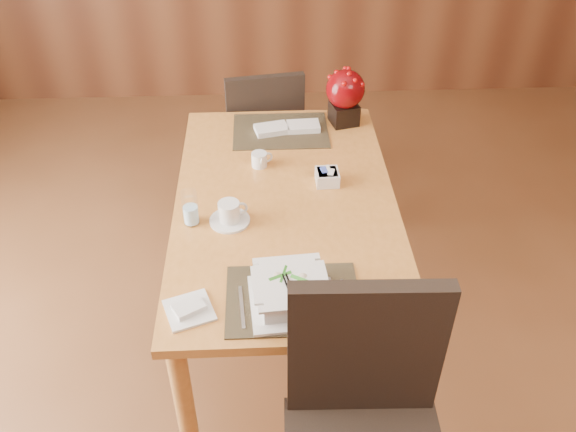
{
  "coord_description": "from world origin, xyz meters",
  "views": [
    {
      "loc": [
        -0.08,
        -1.37,
        2.25
      ],
      "look_at": [
        -0.0,
        0.35,
        0.87
      ],
      "focal_mm": 38.0,
      "sensor_mm": 36.0,
      "label": 1
    }
  ],
  "objects_px": {
    "dining_table": "(286,219)",
    "near_chair": "(366,425)",
    "far_chair": "(263,134)",
    "coffee_cup": "(229,214)",
    "berry_decor": "(345,94)",
    "water_glass": "(190,208)",
    "soup_setting": "(290,293)",
    "creamer_jug": "(259,160)",
    "sugar_caddy": "(327,177)",
    "bread_plate": "(189,310)"
  },
  "relations": [
    {
      "from": "coffee_cup",
      "to": "berry_decor",
      "type": "height_order",
      "value": "berry_decor"
    },
    {
      "from": "coffee_cup",
      "to": "creamer_jug",
      "type": "relative_size",
      "value": 1.79
    },
    {
      "from": "water_glass",
      "to": "creamer_jug",
      "type": "xyz_separation_m",
      "value": [
        0.27,
        0.39,
        -0.04
      ]
    },
    {
      "from": "bread_plate",
      "to": "coffee_cup",
      "type": "bearing_deg",
      "value": 75.46
    },
    {
      "from": "sugar_caddy",
      "to": "dining_table",
      "type": "bearing_deg",
      "value": -146.62
    },
    {
      "from": "berry_decor",
      "to": "sugar_caddy",
      "type": "bearing_deg",
      "value": -104.44
    },
    {
      "from": "coffee_cup",
      "to": "creamer_jug",
      "type": "height_order",
      "value": "coffee_cup"
    },
    {
      "from": "soup_setting",
      "to": "near_chair",
      "type": "xyz_separation_m",
      "value": [
        0.21,
        -0.36,
        -0.21
      ]
    },
    {
      "from": "creamer_jug",
      "to": "far_chair",
      "type": "height_order",
      "value": "far_chair"
    },
    {
      "from": "soup_setting",
      "to": "near_chair",
      "type": "bearing_deg",
      "value": -64.44
    },
    {
      "from": "sugar_caddy",
      "to": "far_chair",
      "type": "distance_m",
      "value": 0.89
    },
    {
      "from": "berry_decor",
      "to": "coffee_cup",
      "type": "bearing_deg",
      "value": -125.64
    },
    {
      "from": "coffee_cup",
      "to": "berry_decor",
      "type": "distance_m",
      "value": 0.92
    },
    {
      "from": "water_glass",
      "to": "creamer_jug",
      "type": "relative_size",
      "value": 1.65
    },
    {
      "from": "dining_table",
      "to": "far_chair",
      "type": "xyz_separation_m",
      "value": [
        -0.08,
        0.93,
        -0.14
      ]
    },
    {
      "from": "water_glass",
      "to": "soup_setting",
      "type": "bearing_deg",
      "value": -51.12
    },
    {
      "from": "water_glass",
      "to": "near_chair",
      "type": "distance_m",
      "value": 1.02
    },
    {
      "from": "soup_setting",
      "to": "creamer_jug",
      "type": "distance_m",
      "value": 0.84
    },
    {
      "from": "soup_setting",
      "to": "berry_decor",
      "type": "height_order",
      "value": "berry_decor"
    },
    {
      "from": "soup_setting",
      "to": "far_chair",
      "type": "distance_m",
      "value": 1.53
    },
    {
      "from": "bread_plate",
      "to": "sugar_caddy",
      "type": "bearing_deg",
      "value": 53.43
    },
    {
      "from": "near_chair",
      "to": "water_glass",
      "type": "bearing_deg",
      "value": 126.88
    },
    {
      "from": "dining_table",
      "to": "creamer_jug",
      "type": "relative_size",
      "value": 16.97
    },
    {
      "from": "water_glass",
      "to": "near_chair",
      "type": "height_order",
      "value": "near_chair"
    },
    {
      "from": "sugar_caddy",
      "to": "far_chair",
      "type": "xyz_separation_m",
      "value": [
        -0.26,
        0.81,
        -0.27
      ]
    },
    {
      "from": "creamer_jug",
      "to": "far_chair",
      "type": "relative_size",
      "value": 0.1
    },
    {
      "from": "dining_table",
      "to": "creamer_jug",
      "type": "distance_m",
      "value": 0.31
    },
    {
      "from": "berry_decor",
      "to": "near_chair",
      "type": "distance_m",
      "value": 1.59
    },
    {
      "from": "dining_table",
      "to": "bread_plate",
      "type": "bearing_deg",
      "value": -120.34
    },
    {
      "from": "dining_table",
      "to": "near_chair",
      "type": "bearing_deg",
      "value": -77.88
    },
    {
      "from": "creamer_jug",
      "to": "bread_plate",
      "type": "relative_size",
      "value": 0.6
    },
    {
      "from": "berry_decor",
      "to": "bread_plate",
      "type": "xyz_separation_m",
      "value": [
        -0.65,
        -1.21,
        -0.15
      ]
    },
    {
      "from": "far_chair",
      "to": "berry_decor",
      "type": "bearing_deg",
      "value": 133.17
    },
    {
      "from": "berry_decor",
      "to": "far_chair",
      "type": "bearing_deg",
      "value": 141.76
    },
    {
      "from": "coffee_cup",
      "to": "bread_plate",
      "type": "distance_m",
      "value": 0.48
    },
    {
      "from": "sugar_caddy",
      "to": "berry_decor",
      "type": "distance_m",
      "value": 0.53
    },
    {
      "from": "soup_setting",
      "to": "near_chair",
      "type": "height_order",
      "value": "near_chair"
    },
    {
      "from": "soup_setting",
      "to": "water_glass",
      "type": "xyz_separation_m",
      "value": [
        -0.36,
        0.45,
        0.02
      ]
    },
    {
      "from": "water_glass",
      "to": "near_chair",
      "type": "relative_size",
      "value": 0.14
    },
    {
      "from": "coffee_cup",
      "to": "dining_table",
      "type": "bearing_deg",
      "value": 28.88
    },
    {
      "from": "sugar_caddy",
      "to": "far_chair",
      "type": "relative_size",
      "value": 0.11
    },
    {
      "from": "soup_setting",
      "to": "berry_decor",
      "type": "bearing_deg",
      "value": 70.51
    },
    {
      "from": "dining_table",
      "to": "coffee_cup",
      "type": "distance_m",
      "value": 0.29
    },
    {
      "from": "dining_table",
      "to": "far_chair",
      "type": "distance_m",
      "value": 0.94
    },
    {
      "from": "sugar_caddy",
      "to": "near_chair",
      "type": "distance_m",
      "value": 1.07
    },
    {
      "from": "berry_decor",
      "to": "far_chair",
      "type": "distance_m",
      "value": 0.64
    },
    {
      "from": "water_glass",
      "to": "sugar_caddy",
      "type": "bearing_deg",
      "value": 23.86
    },
    {
      "from": "sugar_caddy",
      "to": "berry_decor",
      "type": "height_order",
      "value": "berry_decor"
    },
    {
      "from": "dining_table",
      "to": "water_glass",
      "type": "relative_size",
      "value": 10.28
    },
    {
      "from": "dining_table",
      "to": "soup_setting",
      "type": "bearing_deg",
      "value": -91.0
    }
  ]
}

